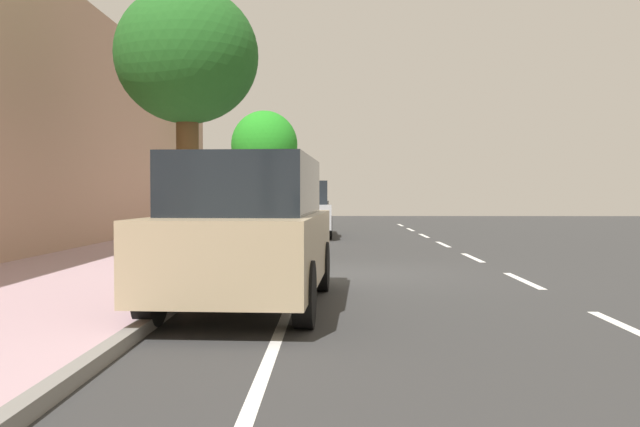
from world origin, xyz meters
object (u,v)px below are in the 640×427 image
bicycle_at_curb (275,236)px  cyclist_with_backpack (268,208)px  parked_pickup_silver_nearest (302,211)px  street_tree_mid_block (187,59)px  parked_suv_tan_second (249,229)px  street_tree_near_cyclist (264,146)px

bicycle_at_curb → cyclist_with_backpack: size_ratio=0.78×
parked_pickup_silver_nearest → street_tree_mid_block: 10.20m
bicycle_at_curb → street_tree_mid_block: (1.53, 3.87, 4.01)m
parked_suv_tan_second → street_tree_near_cyclist: size_ratio=0.93×
cyclist_with_backpack → street_tree_near_cyclist: 12.25m
parked_pickup_silver_nearest → bicycle_at_curb: (0.51, 5.49, -0.53)m
cyclist_with_backpack → street_tree_mid_block: size_ratio=0.31×
street_tree_near_cyclist → parked_suv_tan_second: bearing=95.3°
parked_suv_tan_second → cyclist_with_backpack: 9.73m
parked_pickup_silver_nearest → street_tree_near_cyclist: street_tree_near_cyclist is taller
parked_pickup_silver_nearest → parked_suv_tan_second: size_ratio=1.12×
parked_pickup_silver_nearest → parked_suv_tan_second: 14.76m
cyclist_with_backpack → parked_suv_tan_second: bearing=94.0°
parked_pickup_silver_nearest → parked_suv_tan_second: (0.05, 14.76, 0.13)m
cyclist_with_backpack → street_tree_mid_block: street_tree_mid_block is taller
cyclist_with_backpack → street_tree_mid_block: 5.56m
parked_suv_tan_second → street_tree_near_cyclist: street_tree_near_cyclist is taller
parked_suv_tan_second → street_tree_near_cyclist: 21.86m
parked_suv_tan_second → cyclist_with_backpack: (0.68, -9.70, 0.09)m
parked_pickup_silver_nearest → cyclist_with_backpack: bearing=81.8°
bicycle_at_curb → cyclist_with_backpack: bearing=-63.5°
parked_pickup_silver_nearest → cyclist_with_backpack: (0.73, 5.06, 0.22)m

